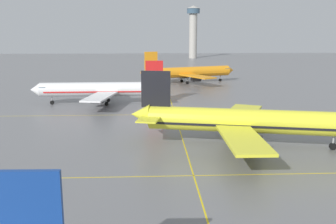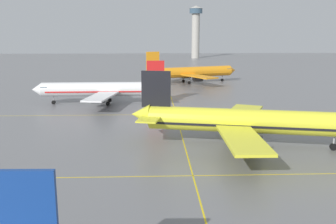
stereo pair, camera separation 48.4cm
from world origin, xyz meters
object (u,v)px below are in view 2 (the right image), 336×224
object	(u,v)px
airliner_second_row	(245,121)
control_tower	(196,28)
airliner_far_left_stand	(190,72)
airliner_third_row	(103,89)

from	to	relation	value
airliner_second_row	control_tower	world-z (taller)	control_tower
airliner_far_left_stand	control_tower	size ratio (longest dim) A/B	1.04
airliner_third_row	airliner_far_left_stand	world-z (taller)	airliner_far_left_stand
airliner_third_row	control_tower	distance (m)	166.49
airliner_second_row	airliner_third_row	xyz separation A→B (m)	(-27.35, 37.37, -0.35)
control_tower	airliner_third_row	bearing A→B (deg)	-104.33
airliner_second_row	airliner_third_row	bearing A→B (deg)	126.20
airliner_far_left_stand	control_tower	xyz separation A→B (m)	(15.31, 122.52, 16.01)
airliner_third_row	airliner_far_left_stand	distance (m)	45.91
airliner_far_left_stand	airliner_second_row	bearing A→B (deg)	-88.75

